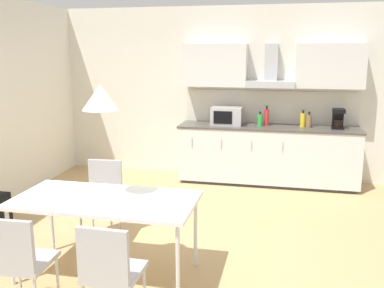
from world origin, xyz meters
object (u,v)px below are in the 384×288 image
bottle_green (260,120)px  pendant_lamp (100,97)px  bottle_red (266,117)px  coffee_maker (338,119)px  chair_far_left (103,192)px  chair_near_right (109,267)px  dining_table (105,203)px  chair_near_left (18,257)px  microwave (227,116)px  bottle_brown (309,121)px  bottle_yellow (303,120)px

bottle_green → pendant_lamp: 3.49m
bottle_red → coffee_maker: bearing=-1.8°
coffee_maker → chair_far_left: coffee_maker is taller
bottle_red → chair_near_right: bottle_red is taller
dining_table → pendant_lamp: size_ratio=5.16×
chair_near_left → bottle_red: bearing=68.1°
microwave → chair_far_left: bearing=-113.0°
pendant_lamp → bottle_green: bearing=69.9°
bottle_brown → bottle_red: bearing=176.6°
microwave → dining_table: 3.32m
bottle_red → dining_table: (-1.28, -3.30, -0.34)m
bottle_green → chair_near_right: bearing=-101.4°
dining_table → chair_near_left: chair_near_left is taller
bottle_yellow → chair_near_right: 4.35m
chair_near_right → chair_far_left: bearing=115.4°
bottle_red → chair_near_left: 4.43m
bottle_green → bottle_yellow: bearing=5.4°
microwave → chair_near_right: bearing=-94.1°
bottle_brown → bottle_yellow: 0.10m
bottle_red → chair_near_left: (-1.64, -4.08, -0.52)m
bottle_red → bottle_brown: 0.65m
dining_table → pendant_lamp: pendant_lamp is taller
coffee_maker → chair_far_left: size_ratio=0.34×
chair_near_right → chair_far_left: (-0.75, 1.58, 0.00)m
chair_near_left → chair_near_right: size_ratio=1.00×
microwave → bottle_yellow: (1.17, 0.05, -0.03)m
bottle_yellow → bottle_green: (-0.65, -0.06, -0.01)m
chair_near_right → chair_near_left: bearing=180.0°
bottle_yellow → dining_table: bottle_yellow is taller
bottle_yellow → chair_near_right: (-1.46, -4.07, -0.50)m
chair_near_right → bottle_brown: bearing=69.1°
microwave → coffee_maker: 1.68m
chair_far_left → coffee_maker: bearing=42.3°
chair_far_left → pendant_lamp: 1.43m
microwave → chair_near_left: size_ratio=0.55×
bottle_brown → pendant_lamp: bearing=-120.5°
bottle_red → chair_far_left: 3.05m
bottle_brown → bottle_green: (-0.74, -0.03, -0.01)m
pendant_lamp → bottle_red: bearing=68.8°
bottle_red → bottle_green: bearing=-141.9°
bottle_yellow → bottle_green: 0.65m
coffee_maker → bottle_yellow: bearing=177.6°
bottle_green → chair_near_left: bearing=-111.1°
microwave → bottle_yellow: 1.17m
coffee_maker → chair_near_left: 4.90m
bottle_brown → chair_near_left: (-2.29, -4.04, -0.49)m
microwave → coffee_maker: (1.68, 0.03, 0.01)m
dining_table → chair_near_right: size_ratio=1.90×
bottle_red → chair_near_left: bearing=-111.9°
bottle_red → pendant_lamp: 3.59m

